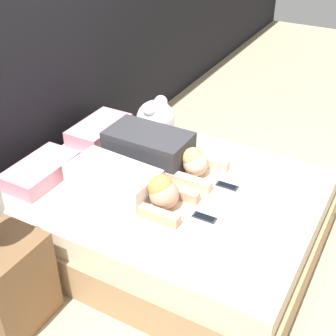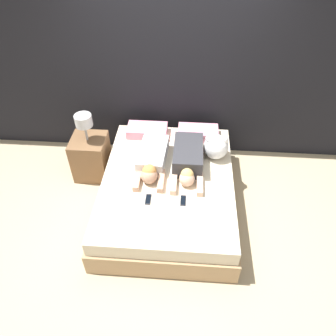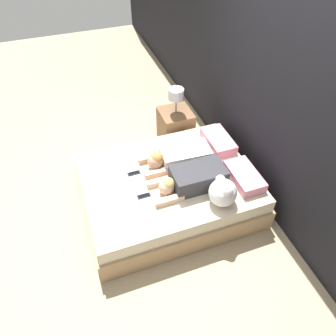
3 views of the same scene
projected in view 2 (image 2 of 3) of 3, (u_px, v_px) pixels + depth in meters
name	position (u px, v px, depth m)	size (l,w,h in m)	color
ground_plane	(168.00, 204.00, 4.22)	(12.00, 12.00, 0.00)	tan
wall_back	(175.00, 68.00, 4.21)	(12.00, 0.06, 2.60)	black
bed	(168.00, 191.00, 4.06)	(1.61, 2.08, 0.49)	tan
pillow_head_left	(147.00, 130.00, 4.48)	(0.54, 0.30, 0.12)	pink
pillow_head_right	(198.00, 133.00, 4.44)	(0.54, 0.30, 0.12)	pink
person_left	(152.00, 160.00, 3.98)	(0.36, 0.89, 0.23)	silver
person_right	(188.00, 159.00, 3.96)	(0.37, 0.89, 0.24)	#333338
cell_phone_left	(148.00, 199.00, 3.63)	(0.06, 0.16, 0.01)	#2D2D33
cell_phone_right	(183.00, 201.00, 3.62)	(0.06, 0.16, 0.01)	#2D2D33
plush_toy	(216.00, 146.00, 4.06)	(0.31, 0.31, 0.33)	white
nightstand	(91.00, 155.00, 4.43)	(0.45, 0.45, 0.97)	brown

